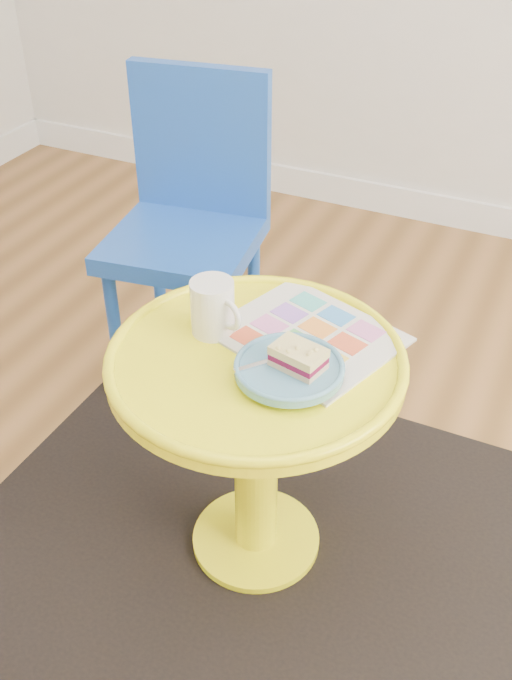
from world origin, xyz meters
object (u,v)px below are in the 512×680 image
at_px(newspaper, 308,335).
at_px(plate, 289,369).
at_px(side_table, 256,417).
at_px(mug, 213,306).
at_px(chair, 191,213).

bearing_deg(newspaper, plate, -63.82).
xyz_separation_m(side_table, plate, (0.08, -0.03, 0.17)).
bearing_deg(plate, side_table, 159.14).
bearing_deg(mug, plate, 0.18).
bearing_deg(side_table, newspaper, 58.12).
xyz_separation_m(side_table, mug, (-0.11, 0.04, 0.21)).
distance_m(chair, plate, 0.80).
distance_m(side_table, mug, 0.24).
xyz_separation_m(newspaper, mug, (-0.17, -0.06, 0.06)).
bearing_deg(chair, side_table, -59.14).
relative_size(side_table, plate, 2.85).
bearing_deg(side_table, mug, 159.70).
distance_m(side_table, newspaper, 0.20).
relative_size(side_table, newspaper, 1.76).
bearing_deg(plate, newspaper, 97.26).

